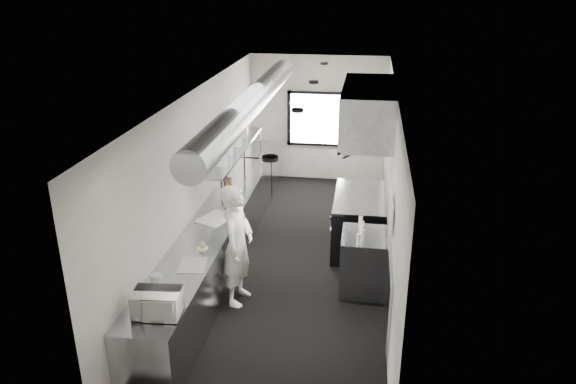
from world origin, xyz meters
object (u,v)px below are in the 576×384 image
(squeeze_bottle_e, at_px, (361,222))
(pass_shelf, at_px, (233,151))
(deli_tub_b, at_px, (156,278))
(plate_stack_a, at_px, (221,157))
(plate_stack_d, at_px, (241,126))
(exhaust_hood, at_px, (368,111))
(range, at_px, (358,221))
(squeeze_bottle_c, at_px, (362,229))
(far_work_table, at_px, (261,168))
(small_plate, at_px, (202,248))
(line_cook, at_px, (237,245))
(bottle_station, at_px, (363,262))
(cutting_board, at_px, (215,218))
(microwave, at_px, (157,303))
(prep_counter, at_px, (215,246))
(squeeze_bottle_a, at_px, (359,239))
(squeeze_bottle_b, at_px, (362,235))
(knife_block, at_px, (226,186))
(plate_stack_c, at_px, (236,137))
(plate_stack_b, at_px, (227,146))
(squeeze_bottle_d, at_px, (362,226))
(deli_tub_a, at_px, (151,293))

(squeeze_bottle_e, bearing_deg, pass_shelf, 147.87)
(deli_tub_b, xyz_separation_m, plate_stack_a, (0.17, 2.52, 0.74))
(pass_shelf, distance_m, plate_stack_d, 0.83)
(pass_shelf, distance_m, plate_stack_a, 0.88)
(exhaust_hood, bearing_deg, range, 180.00)
(squeeze_bottle_c, bearing_deg, far_work_table, 120.24)
(small_plate, bearing_deg, line_cook, 24.17)
(pass_shelf, xyz_separation_m, squeeze_bottle_e, (2.27, -1.43, -0.55))
(bottle_station, height_order, plate_stack_a, plate_stack_a)
(bottle_station, xyz_separation_m, cutting_board, (-2.29, 0.22, 0.46))
(small_plate, xyz_separation_m, plate_stack_a, (-0.13, 1.59, 0.79))
(bottle_station, xyz_separation_m, microwave, (-2.23, -2.34, 0.60))
(prep_counter, bearing_deg, range, 28.74)
(range, relative_size, squeeze_bottle_a, 9.87)
(prep_counter, distance_m, far_work_table, 3.70)
(far_work_table, distance_m, small_plate, 4.68)
(pass_shelf, height_order, far_work_table, pass_shelf)
(plate_stack_d, relative_size, squeeze_bottle_b, 2.25)
(deli_tub_b, distance_m, small_plate, 0.97)
(knife_block, relative_size, plate_stack_c, 0.79)
(bottle_station, bearing_deg, pass_shelf, 144.01)
(bottle_station, distance_m, line_cook, 1.89)
(plate_stack_d, height_order, squeeze_bottle_c, plate_stack_d)
(squeeze_bottle_b, height_order, squeeze_bottle_c, squeeze_bottle_b)
(prep_counter, height_order, plate_stack_b, plate_stack_b)
(line_cook, distance_m, knife_block, 2.01)
(knife_block, xyz_separation_m, squeeze_bottle_e, (2.33, -1.07, -0.03))
(range, height_order, far_work_table, range)
(exhaust_hood, height_order, plate_stack_d, exhaust_hood)
(squeeze_bottle_c, distance_m, squeeze_bottle_d, 0.10)
(plate_stack_a, height_order, squeeze_bottle_e, plate_stack_a)
(bottle_station, distance_m, small_plate, 2.37)
(deli_tub_b, bearing_deg, plate_stack_b, 87.71)
(deli_tub_b, distance_m, squeeze_bottle_b, 2.88)
(prep_counter, height_order, squeeze_bottle_e, squeeze_bottle_e)
(bottle_station, relative_size, plate_stack_a, 3.62)
(exhaust_hood, bearing_deg, squeeze_bottle_d, -89.39)
(small_plate, relative_size, squeeze_bottle_e, 0.94)
(line_cook, bearing_deg, deli_tub_b, 153.33)
(microwave, bearing_deg, plate_stack_b, 87.53)
(deli_tub_b, relative_size, plate_stack_b, 0.50)
(small_plate, relative_size, squeeze_bottle_b, 0.92)
(exhaust_hood, distance_m, deli_tub_b, 4.19)
(squeeze_bottle_e, bearing_deg, plate_stack_b, 153.56)
(microwave, xyz_separation_m, deli_tub_b, (-0.27, 0.66, -0.10))
(pass_shelf, relative_size, squeeze_bottle_d, 18.76)
(deli_tub_a, distance_m, plate_stack_d, 4.57)
(knife_block, relative_size, plate_stack_b, 0.86)
(bottle_station, relative_size, plate_stack_d, 2.31)
(plate_stack_b, bearing_deg, plate_stack_c, 86.11)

